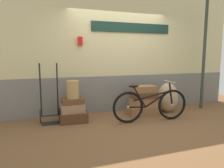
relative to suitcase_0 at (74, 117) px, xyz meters
name	(u,v)px	position (x,y,z in m)	size (l,w,h in m)	color
ground	(130,120)	(1.24, -0.23, -0.14)	(8.74, 5.20, 0.06)	brown
station_building	(118,51)	(1.26, 0.62, 1.43)	(6.74, 0.74, 3.07)	slate
suitcase_0	(74,117)	(0.00, 0.00, 0.00)	(0.58, 0.43, 0.22)	#4C2D19
suitcase_1	(72,108)	(-0.02, 0.03, 0.20)	(0.50, 0.38, 0.18)	#937051
suitcase_2	(73,101)	(-0.01, 0.01, 0.35)	(0.46, 0.32, 0.12)	brown
suitcase_3	(143,110)	(1.69, -0.01, -0.01)	(0.74, 0.41, 0.21)	olive
suitcase_4	(144,102)	(1.72, 0.01, 0.20)	(0.65, 0.38, 0.21)	#9E754C
suitcase_5	(144,95)	(1.69, -0.02, 0.38)	(0.61, 0.37, 0.14)	brown
suitcase_6	(144,89)	(1.70, 0.01, 0.53)	(0.57, 0.33, 0.15)	olive
wicker_basket	(73,90)	(-0.01, 0.01, 0.60)	(0.26, 0.26, 0.39)	#A8844C
luggage_trolley	(50,109)	(-0.49, 0.11, 0.18)	(0.43, 0.37, 1.28)	black
burlap_sack	(168,97)	(2.39, 0.01, 0.26)	(0.53, 0.45, 0.74)	tan
bicycle	(150,105)	(1.59, -0.51, 0.25)	(1.72, 0.46, 0.87)	black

